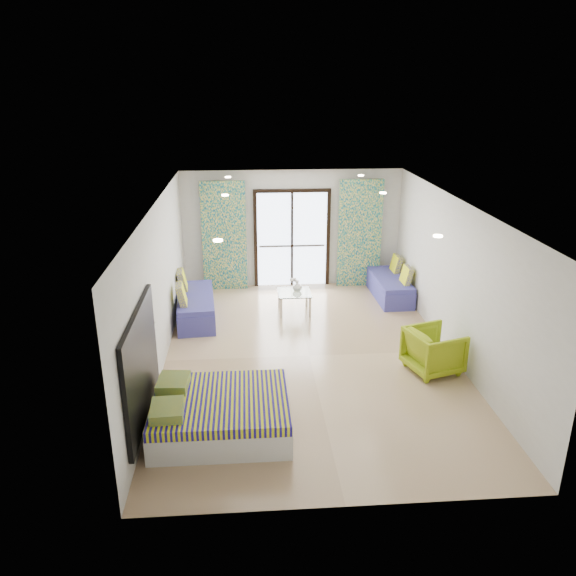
{
  "coord_description": "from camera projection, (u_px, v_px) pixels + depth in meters",
  "views": [
    {
      "loc": [
        -1.04,
        -8.79,
        4.51
      ],
      "look_at": [
        -0.35,
        0.35,
        1.15
      ],
      "focal_mm": 35.0,
      "sensor_mm": 36.0,
      "label": 1
    }
  ],
  "objects": [
    {
      "name": "downlight_e",
      "position": [
        228.0,
        177.0,
        11.65
      ],
      "size": [
        0.12,
        0.12,
        0.02
      ],
      "primitive_type": "cylinder",
      "color": "#FFE0B2",
      "rests_on": "ceiling"
    },
    {
      "name": "floor",
      "position": [
        309.0,
        356.0,
        9.86
      ],
      "size": [
        5.0,
        7.5,
        0.01
      ],
      "primitive_type": null,
      "color": "#A28260",
      "rests_on": "ground"
    },
    {
      "name": "wall_front",
      "position": [
        350.0,
        403.0,
        5.88
      ],
      "size": [
        5.0,
        0.01,
        2.7
      ],
      "primitive_type": null,
      "color": "silver",
      "rests_on": "ground"
    },
    {
      "name": "curtain_right",
      "position": [
        360.0,
        234.0,
        12.88
      ],
      "size": [
        1.0,
        0.1,
        2.5
      ],
      "primitive_type": "cube",
      "color": "beige",
      "rests_on": "floor"
    },
    {
      "name": "vase",
      "position": [
        297.0,
        286.0,
        11.63
      ],
      "size": [
        0.25,
        0.25,
        0.19
      ],
      "primitive_type": "imported",
      "rotation": [
        0.0,
        0.0,
        -0.31
      ],
      "color": "white",
      "rests_on": "coffee_table"
    },
    {
      "name": "daybed_left",
      "position": [
        195.0,
        306.0,
        11.31
      ],
      "size": [
        0.87,
        1.9,
        0.91
      ],
      "rotation": [
        0.0,
        0.0,
        0.08
      ],
      "color": "#3E3D91",
      "rests_on": "floor"
    },
    {
      "name": "armchair",
      "position": [
        434.0,
        348.0,
        9.22
      ],
      "size": [
        0.94,
        0.98,
        0.81
      ],
      "primitive_type": "imported",
      "rotation": [
        0.0,
        0.0,
        1.87
      ],
      "color": "#9AB217",
      "rests_on": "floor"
    },
    {
      "name": "balcony_rail",
      "position": [
        292.0,
        246.0,
        13.03
      ],
      "size": [
        1.52,
        0.03,
        0.04
      ],
      "primitive_type": "cube",
      "color": "#595451",
      "rests_on": "balcony_door"
    },
    {
      "name": "wall_right",
      "position": [
        456.0,
        280.0,
        9.57
      ],
      "size": [
        0.01,
        7.5,
        2.7
      ],
      "primitive_type": null,
      "color": "silver",
      "rests_on": "ground"
    },
    {
      "name": "downlight_b",
      "position": [
        438.0,
        236.0,
        7.17
      ],
      "size": [
        0.12,
        0.12,
        0.02
      ],
      "primitive_type": "cylinder",
      "color": "#FFE0B2",
      "rests_on": "ceiling"
    },
    {
      "name": "switch_plate",
      "position": [
        154.0,
        326.0,
        8.48
      ],
      "size": [
        0.02,
        0.1,
        0.1
      ],
      "primitive_type": "cube",
      "color": "silver",
      "rests_on": "wall_left"
    },
    {
      "name": "daybed_right",
      "position": [
        390.0,
        286.0,
        12.46
      ],
      "size": [
        0.71,
        1.73,
        0.85
      ],
      "rotation": [
        0.0,
        0.0,
        0.02
      ],
      "color": "#3E3D91",
      "rests_on": "floor"
    },
    {
      "name": "bed",
      "position": [
        219.0,
        414.0,
        7.65
      ],
      "size": [
        1.85,
        1.51,
        0.64
      ],
      "color": "silver",
      "rests_on": "floor"
    },
    {
      "name": "downlight_d",
      "position": [
        383.0,
        193.0,
        9.98
      ],
      "size": [
        0.12,
        0.12,
        0.02
      ],
      "primitive_type": "cylinder",
      "color": "#FFE0B2",
      "rests_on": "ceiling"
    },
    {
      "name": "downlight_f",
      "position": [
        361.0,
        175.0,
        11.85
      ],
      "size": [
        0.12,
        0.12,
        0.02
      ],
      "primitive_type": "cylinder",
      "color": "#FFE0B2",
      "rests_on": "ceiling"
    },
    {
      "name": "coffee_table",
      "position": [
        294.0,
        294.0,
        11.6
      ],
      "size": [
        0.68,
        0.68,
        0.78
      ],
      "rotation": [
        0.0,
        0.0,
        0.01
      ],
      "color": "silver",
      "rests_on": "floor"
    },
    {
      "name": "ceiling",
      "position": [
        311.0,
        204.0,
        8.93
      ],
      "size": [
        5.0,
        7.5,
        0.01
      ],
      "primitive_type": null,
      "color": "silver",
      "rests_on": "ground"
    },
    {
      "name": "curtain_left",
      "position": [
        224.0,
        236.0,
        12.66
      ],
      "size": [
        1.0,
        0.1,
        2.5
      ],
      "primitive_type": "cube",
      "color": "beige",
      "rests_on": "floor"
    },
    {
      "name": "downlight_c",
      "position": [
        225.0,
        195.0,
        9.78
      ],
      "size": [
        0.12,
        0.12,
        0.02
      ],
      "primitive_type": "cylinder",
      "color": "#FFE0B2",
      "rests_on": "ceiling"
    },
    {
      "name": "headboard",
      "position": [
        141.0,
        365.0,
        7.31
      ],
      "size": [
        0.06,
        2.1,
        1.5
      ],
      "primitive_type": "cube",
      "color": "black",
      "rests_on": "floor"
    },
    {
      "name": "wall_left",
      "position": [
        159.0,
        287.0,
        9.22
      ],
      "size": [
        0.01,
        7.5,
        2.7
      ],
      "primitive_type": null,
      "color": "silver",
      "rests_on": "ground"
    },
    {
      "name": "wall_back",
      "position": [
        292.0,
        229.0,
        12.91
      ],
      "size": [
        5.0,
        0.01,
        2.7
      ],
      "primitive_type": null,
      "color": "silver",
      "rests_on": "ground"
    },
    {
      "name": "balcony_door",
      "position": [
        292.0,
        233.0,
        12.91
      ],
      "size": [
        1.76,
        0.08,
        2.28
      ],
      "color": "black",
      "rests_on": "floor"
    },
    {
      "name": "downlight_a",
      "position": [
        218.0,
        240.0,
        6.97
      ],
      "size": [
        0.12,
        0.12,
        0.02
      ],
      "primitive_type": "cylinder",
      "color": "#FFE0B2",
      "rests_on": "ceiling"
    }
  ]
}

